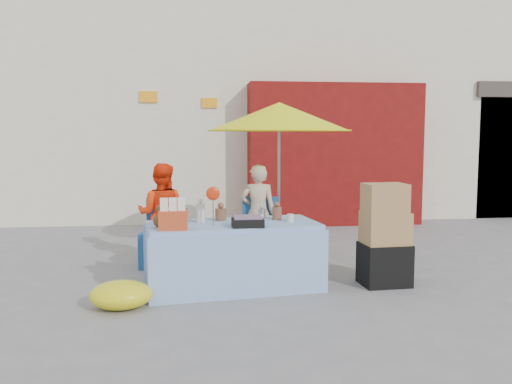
{
  "coord_description": "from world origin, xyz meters",
  "views": [
    {
      "loc": [
        -0.45,
        -5.61,
        1.66
      ],
      "look_at": [
        0.29,
        0.6,
        1.0
      ],
      "focal_mm": 38.0,
      "sensor_mm": 36.0,
      "label": 1
    }
  ],
  "objects": [
    {
      "name": "box_stack",
      "position": [
        1.66,
        0.06,
        0.52
      ],
      "size": [
        0.54,
        0.45,
        1.13
      ],
      "rotation": [
        0.0,
        0.0,
        0.06
      ],
      "color": "black",
      "rests_on": "ground"
    },
    {
      "name": "vendor_orange",
      "position": [
        -0.84,
        1.37,
        0.65
      ],
      "size": [
        0.71,
        0.6,
        1.3
      ],
      "primitive_type": "imported",
      "rotation": [
        0.0,
        0.0,
        2.96
      ],
      "color": "#FF330D",
      "rests_on": "ground"
    },
    {
      "name": "vendor_beige",
      "position": [
        0.41,
        1.37,
        0.64
      ],
      "size": [
        0.52,
        0.39,
        1.28
      ],
      "primitive_type": "imported",
      "rotation": [
        0.0,
        0.0,
        2.96
      ],
      "color": "#CDB291",
      "rests_on": "ground"
    },
    {
      "name": "chair_left",
      "position": [
        -0.83,
        1.23,
        0.26
      ],
      "size": [
        0.56,
        0.55,
        0.85
      ],
      "rotation": [
        0.0,
        0.0,
        -0.18
      ],
      "color": "#1E4C89",
      "rests_on": "ground"
    },
    {
      "name": "market_table",
      "position": [
        -0.02,
        0.15,
        0.37
      ],
      "size": [
        1.96,
        1.11,
        1.13
      ],
      "rotation": [
        0.0,
        0.0,
        0.13
      ],
      "color": "#90B4E7",
      "rests_on": "ground"
    },
    {
      "name": "backdrop",
      "position": [
        0.52,
        7.52,
        3.1
      ],
      "size": [
        14.0,
        8.0,
        7.8
      ],
      "color": "silver",
      "rests_on": "ground"
    },
    {
      "name": "ground",
      "position": [
        0.0,
        0.0,
        0.0
      ],
      "size": [
        80.0,
        80.0,
        0.0
      ],
      "primitive_type": "plane",
      "color": "slate",
      "rests_on": "ground"
    },
    {
      "name": "chair_right",
      "position": [
        0.42,
        1.23,
        0.26
      ],
      "size": [
        0.56,
        0.55,
        0.85
      ],
      "rotation": [
        0.0,
        0.0,
        -0.18
      ],
      "color": "#1E4C89",
      "rests_on": "ground"
    },
    {
      "name": "tarp_bundle",
      "position": [
        -1.13,
        -0.44,
        0.14
      ],
      "size": [
        0.63,
        0.51,
        0.27
      ],
      "primitive_type": "ellipsoid",
      "rotation": [
        0.0,
        0.0,
        -0.05
      ],
      "color": "yellow",
      "rests_on": "ground"
    },
    {
      "name": "umbrella",
      "position": [
        0.71,
        1.52,
        1.89
      ],
      "size": [
        1.9,
        1.9,
        2.09
      ],
      "color": "gray",
      "rests_on": "ground"
    }
  ]
}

